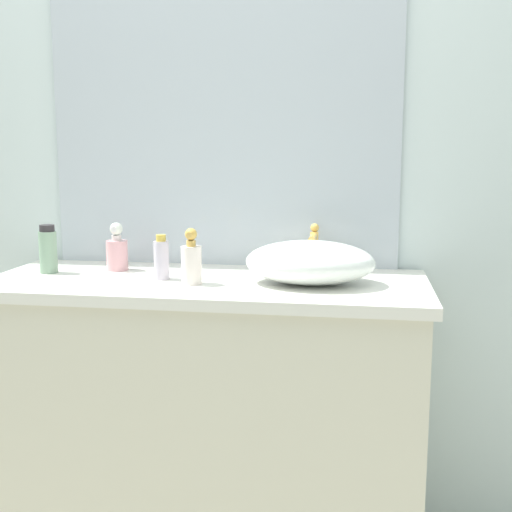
% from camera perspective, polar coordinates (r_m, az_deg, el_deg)
% --- Properties ---
extents(bathroom_wall_rear, '(6.00, 0.06, 2.60)m').
position_cam_1_polar(bathroom_wall_rear, '(2.25, -2.42, 9.72)').
color(bathroom_wall_rear, silver).
rests_on(bathroom_wall_rear, ground).
extents(vanity_counter, '(1.35, 0.54, 0.89)m').
position_cam_1_polar(vanity_counter, '(2.12, -4.31, -13.90)').
color(vanity_counter, beige).
rests_on(vanity_counter, ground).
extents(wall_mirror_panel, '(1.18, 0.01, 1.01)m').
position_cam_1_polar(wall_mirror_panel, '(2.22, -2.97, 12.18)').
color(wall_mirror_panel, '#B2BCC6').
rests_on(wall_mirror_panel, vanity_counter).
extents(sink_basin, '(0.38, 0.27, 0.13)m').
position_cam_1_polar(sink_basin, '(1.92, 4.77, -0.56)').
color(sink_basin, white).
rests_on(sink_basin, vanity_counter).
extents(faucet, '(0.03, 0.14, 0.16)m').
position_cam_1_polar(faucet, '(2.06, 5.10, 0.98)').
color(faucet, '#DEAE51').
rests_on(faucet, vanity_counter).
extents(soap_dispenser, '(0.07, 0.07, 0.16)m').
position_cam_1_polar(soap_dispenser, '(2.18, -12.13, 0.41)').
color(soap_dispenser, '#E1A0A6').
rests_on(soap_dispenser, vanity_counter).
extents(lotion_bottle, '(0.06, 0.06, 0.16)m').
position_cam_1_polar(lotion_bottle, '(2.18, -17.82, 0.52)').
color(lotion_bottle, gray).
rests_on(lotion_bottle, vanity_counter).
extents(perfume_bottle, '(0.05, 0.05, 0.14)m').
position_cam_1_polar(perfume_bottle, '(2.00, -8.31, -0.25)').
color(perfume_bottle, silver).
rests_on(perfume_bottle, vanity_counter).
extents(spray_can, '(0.06, 0.06, 0.17)m').
position_cam_1_polar(spray_can, '(1.92, -5.70, -0.46)').
color(spray_can, white).
rests_on(spray_can, vanity_counter).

